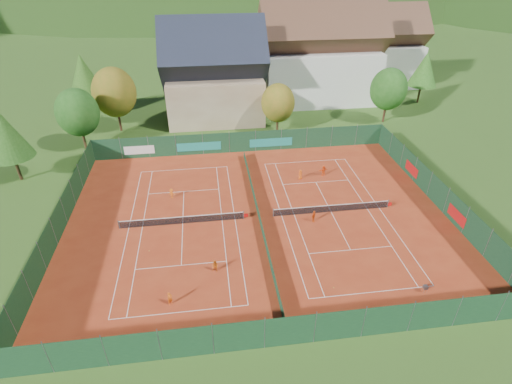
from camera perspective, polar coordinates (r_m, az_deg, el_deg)
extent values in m
plane|color=#2B5019|center=(42.66, 0.36, -3.71)|extent=(600.00, 600.00, 0.00)
cube|color=#9F3117|center=(42.65, 0.36, -3.69)|extent=(40.00, 32.00, 0.01)
cube|color=white|center=(52.53, -10.16, 3.21)|extent=(10.97, 0.06, 0.00)
cube|color=white|center=(33.63, -10.85, -16.51)|extent=(10.97, 0.06, 0.00)
cube|color=white|center=(43.22, -17.70, -4.91)|extent=(0.06, 23.77, 0.00)
cube|color=white|center=(42.43, -3.01, -3.94)|extent=(0.06, 23.77, 0.00)
cube|color=white|center=(42.97, -15.91, -4.81)|extent=(0.06, 23.77, 0.00)
cube|color=white|center=(42.37, -4.86, -4.08)|extent=(0.06, 23.77, 0.00)
cube|color=white|center=(47.78, -10.27, 0.07)|extent=(8.23, 0.06, 0.00)
cube|color=white|center=(37.50, -10.62, -10.25)|extent=(8.23, 0.06, 0.00)
cube|color=white|center=(42.47, -10.42, -4.46)|extent=(0.06, 12.80, 0.00)
cube|color=white|center=(54.00, 7.04, 4.34)|extent=(10.97, 0.06, 0.00)
cube|color=white|center=(35.88, 16.30, -13.57)|extent=(10.97, 0.06, 0.00)
cube|color=white|center=(43.00, 3.69, -3.41)|extent=(0.06, 23.77, 0.00)
cube|color=white|center=(46.18, 17.18, -2.21)|extent=(0.06, 23.77, 0.00)
cube|color=white|center=(43.26, 5.47, -3.26)|extent=(0.06, 23.77, 0.00)
cube|color=white|center=(45.65, 15.61, -2.35)|extent=(0.06, 23.77, 0.00)
cube|color=white|center=(49.40, 8.54, 1.39)|extent=(8.23, 0.06, 0.00)
cube|color=white|center=(39.54, 13.37, -8.05)|extent=(8.23, 0.06, 0.00)
cube|color=white|center=(44.28, 10.68, -2.81)|extent=(0.06, 12.80, 0.00)
cylinder|color=#59595B|center=(43.13, -19.01, -4.44)|extent=(0.10, 0.10, 1.02)
cylinder|color=#59595B|center=(42.20, -1.79, -3.30)|extent=(0.10, 0.10, 1.02)
cube|color=black|center=(42.21, -10.48, -3.98)|extent=(12.80, 0.02, 0.86)
cube|color=white|center=(41.96, -10.54, -3.50)|extent=(12.80, 0.04, 0.06)
cube|color=red|center=(42.25, -1.45, -3.34)|extent=(0.40, 0.04, 0.40)
cylinder|color=#59595B|center=(42.57, 2.50, -2.96)|extent=(0.10, 0.10, 1.02)
cylinder|color=#59595B|center=(46.29, 18.31, -1.60)|extent=(0.10, 0.10, 1.02)
cube|color=black|center=(44.03, 10.74, -2.33)|extent=(12.80, 0.02, 0.86)
cube|color=white|center=(43.79, 10.79, -1.86)|extent=(12.80, 0.04, 0.06)
cube|color=red|center=(46.42, 18.58, -1.63)|extent=(0.40, 0.04, 0.40)
cube|color=#143722|center=(42.36, 0.36, -3.14)|extent=(0.03, 28.80, 1.00)
cube|color=#153B22|center=(55.67, -1.95, 7.16)|extent=(40.00, 0.04, 3.00)
cube|color=teal|center=(55.53, -8.14, 6.44)|extent=(6.00, 0.03, 1.20)
cube|color=teal|center=(56.23, 2.15, 7.09)|extent=(6.00, 0.03, 1.20)
cube|color=silver|center=(56.26, -16.33, 5.77)|extent=(4.00, 0.03, 1.20)
cube|color=#15391F|center=(30.10, 4.87, -19.19)|extent=(40.00, 0.04, 3.00)
cube|color=#123217|center=(44.16, -26.34, -3.76)|extent=(0.04, 32.00, 3.00)
cube|color=#13361F|center=(48.40, 24.52, -0.06)|extent=(0.04, 32.00, 3.00)
cube|color=#B21414|center=(45.78, 26.73, -3.02)|extent=(0.03, 3.00, 1.20)
cube|color=#B21414|center=(52.92, 21.33, 3.08)|extent=(0.03, 3.00, 1.20)
cube|color=#C6AE8B|center=(67.76, -5.86, 13.47)|extent=(15.00, 12.00, 7.00)
cube|color=#1E2333|center=(66.00, -6.18, 18.82)|extent=(16.20, 12.00, 12.00)
cube|color=silver|center=(76.10, 8.89, 16.13)|extent=(20.00, 11.00, 9.00)
cube|color=brown|center=(74.48, 9.38, 21.49)|extent=(21.60, 11.00, 11.00)
cube|color=silver|center=(88.21, 16.61, 17.09)|extent=(16.00, 10.00, 8.00)
cube|color=brown|center=(86.90, 17.30, 21.21)|extent=(17.28, 10.00, 10.00)
cylinder|color=#4B331B|center=(61.56, -23.34, 6.90)|extent=(0.36, 0.36, 2.80)
ellipsoid|color=#1F5418|center=(60.15, -24.16, 10.33)|extent=(5.72, 5.72, 6.58)
cylinder|color=#4B2D1A|center=(65.94, -18.90, 9.59)|extent=(0.36, 0.36, 3.15)
ellipsoid|color=olive|center=(64.48, -19.60, 13.27)|extent=(6.44, 6.44, 7.40)
cylinder|color=#453018|center=(74.57, -22.60, 11.54)|extent=(0.36, 0.36, 3.50)
cone|color=#2B5B1A|center=(73.17, -23.42, 15.17)|extent=(5.60, 5.60, 6.50)
cylinder|color=#453018|center=(62.01, 3.06, 9.55)|extent=(0.36, 0.36, 2.45)
ellipsoid|color=olive|center=(60.76, 3.16, 12.60)|extent=(5.01, 5.01, 5.76)
cylinder|color=#482919|center=(69.16, 17.85, 10.64)|extent=(0.36, 0.36, 2.80)
ellipsoid|color=#215919|center=(67.90, 18.41, 13.77)|extent=(5.72, 5.72, 6.58)
cylinder|color=#462F19|center=(80.31, 22.27, 12.84)|extent=(0.36, 0.36, 3.15)
cone|color=#29611B|center=(79.12, 22.95, 15.89)|extent=(5.04, 5.04, 5.85)
cylinder|color=#432D17|center=(56.73, -30.89, 2.94)|extent=(0.36, 0.36, 3.15)
cone|color=#235117|center=(55.03, -32.18, 7.01)|extent=(5.04, 5.04, 5.85)
cylinder|color=#432818|center=(83.71, 14.81, 14.97)|extent=(0.36, 0.36, 3.50)
ellipsoid|color=olive|center=(82.46, 15.31, 18.28)|extent=(7.15, 7.15, 8.22)
ellipsoid|color=black|center=(341.29, -5.40, 20.57)|extent=(440.00, 440.00, 242.00)
cylinder|color=slate|center=(36.92, 22.90, -12.77)|extent=(0.02, 0.02, 0.80)
cylinder|color=slate|center=(37.06, 23.32, -12.68)|extent=(0.02, 0.02, 0.80)
cylinder|color=slate|center=(37.10, 22.69, -12.45)|extent=(0.02, 0.02, 0.80)
cylinder|color=slate|center=(37.24, 23.10, -12.37)|extent=(0.02, 0.02, 0.80)
cube|color=slate|center=(36.98, 23.05, -12.40)|extent=(0.34, 0.34, 0.30)
ellipsoid|color=#CCD833|center=(36.96, 23.06, -12.37)|extent=(0.28, 0.28, 0.16)
sphere|color=#CCD833|center=(39.68, -15.02, -8.12)|extent=(0.07, 0.07, 0.07)
sphere|color=#CCD833|center=(35.47, 11.05, -13.27)|extent=(0.07, 0.07, 0.07)
sphere|color=#CCD833|center=(46.76, 1.94, -0.11)|extent=(0.07, 0.07, 0.07)
imported|color=orange|center=(33.89, -12.20, -14.66)|extent=(0.55, 0.53, 1.27)
imported|color=#D65E13|center=(36.07, -5.86, -10.50)|extent=(0.76, 0.72, 1.24)
imported|color=orange|center=(46.59, -11.96, -0.19)|extent=(0.87, 0.66, 1.19)
imported|color=#DF5013|center=(42.13, 8.25, -3.46)|extent=(0.78, 0.80, 1.34)
imported|color=#E05913|center=(49.55, 6.35, 2.50)|extent=(0.74, 0.68, 1.27)
imported|color=#FF5516|center=(50.68, 9.61, 3.02)|extent=(1.36, 0.85, 1.40)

